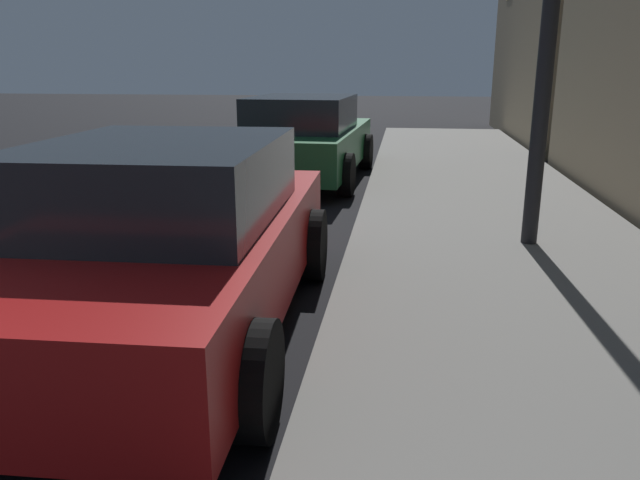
% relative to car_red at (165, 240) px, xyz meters
% --- Properties ---
extents(car_red, '(2.14, 4.18, 1.43)m').
position_rel_car_red_xyz_m(car_red, '(0.00, 0.00, 0.00)').
color(car_red, maroon).
rests_on(car_red, ground).
extents(car_green, '(2.18, 4.33, 1.43)m').
position_rel_car_red_xyz_m(car_green, '(-0.00, 6.40, 0.00)').
color(car_green, '#19592D').
rests_on(car_green, ground).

